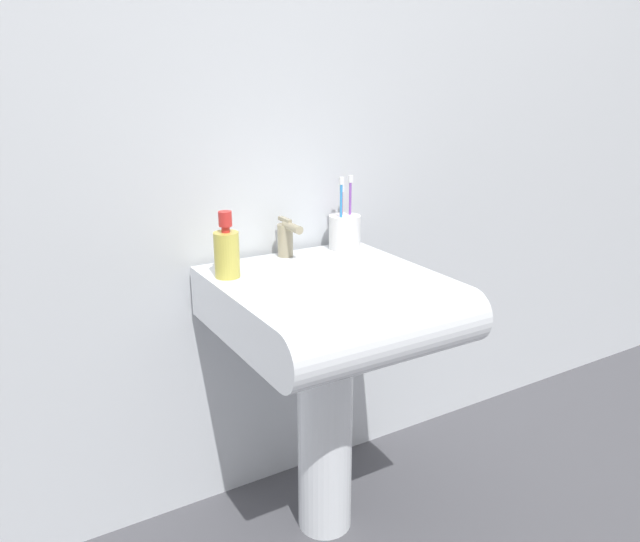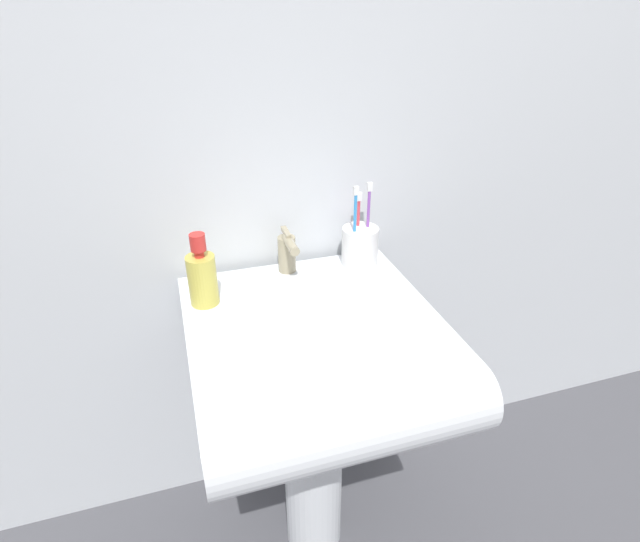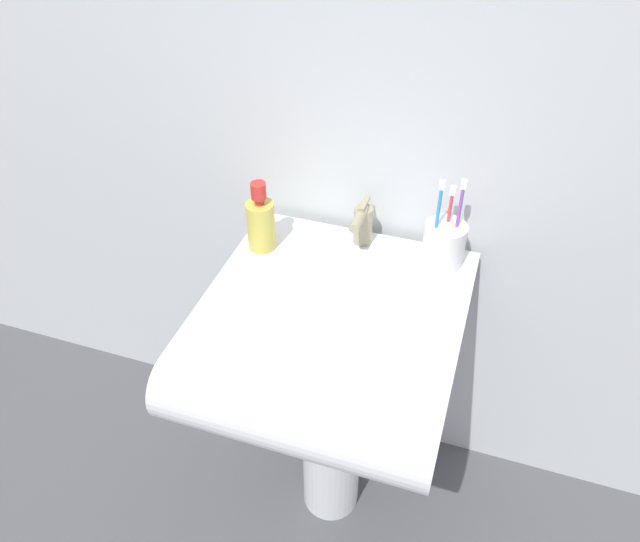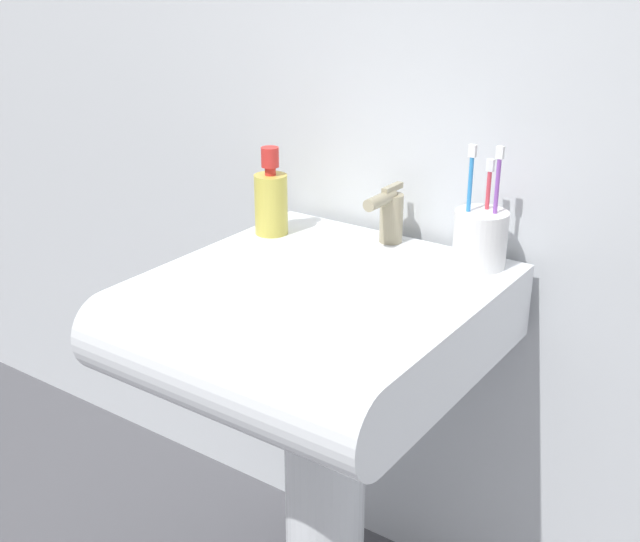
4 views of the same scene
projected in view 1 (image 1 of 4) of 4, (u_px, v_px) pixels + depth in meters
ground_plane at (325, 522)px, 1.72m from camera, size 6.00×6.00×0.00m
wall_back at (267, 67)px, 1.60m from camera, size 5.00×0.05×2.40m
sink_pedestal at (325, 429)px, 1.63m from camera, size 0.14×0.14×0.59m
sink_basin at (336, 308)px, 1.48m from camera, size 0.51×0.55×0.13m
faucet at (285, 237)px, 1.65m from camera, size 0.04×0.11×0.10m
toothbrush_cup at (345, 231)px, 1.73m from camera, size 0.09×0.09×0.20m
soap_bottle at (227, 252)px, 1.48m from camera, size 0.06×0.06×0.16m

